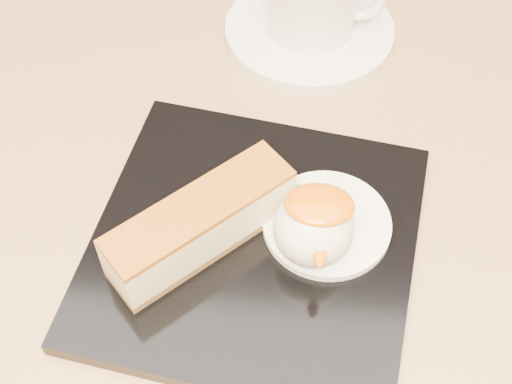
# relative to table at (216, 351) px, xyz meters

# --- Properties ---
(table) EXTENTS (0.80, 0.80, 0.72)m
(table) POSITION_rel_table_xyz_m (0.00, 0.00, 0.00)
(table) COLOR black
(table) RESTS_ON ground
(dessert_plate) EXTENTS (0.25, 0.25, 0.01)m
(dessert_plate) POSITION_rel_table_xyz_m (0.03, 0.01, 0.16)
(dessert_plate) COLOR black
(dessert_plate) RESTS_ON table
(cheesecake) EXTENTS (0.12, 0.12, 0.04)m
(cheesecake) POSITION_rel_table_xyz_m (-0.00, 0.01, 0.19)
(cheesecake) COLOR brown
(cheesecake) RESTS_ON dessert_plate
(cream_smear) EXTENTS (0.09, 0.09, 0.01)m
(cream_smear) POSITION_rel_table_xyz_m (0.08, 0.03, 0.17)
(cream_smear) COLOR white
(cream_smear) RESTS_ON dessert_plate
(ice_cream_scoop) EXTENTS (0.05, 0.05, 0.05)m
(ice_cream_scoop) POSITION_rel_table_xyz_m (0.07, 0.01, 0.19)
(ice_cream_scoop) COLOR white
(ice_cream_scoop) RESTS_ON cream_smear
(mango_sauce) EXTENTS (0.05, 0.03, 0.01)m
(mango_sauce) POSITION_rel_table_xyz_m (0.07, 0.01, 0.22)
(mango_sauce) COLOR #DC6006
(mango_sauce) RESTS_ON ice_cream_scoop
(mint_sprig) EXTENTS (0.03, 0.02, 0.00)m
(mint_sprig) POSITION_rel_table_xyz_m (0.05, 0.05, 0.17)
(mint_sprig) COLOR green
(mint_sprig) RESTS_ON cream_smear
(saucer) EXTENTS (0.15, 0.15, 0.01)m
(saucer) POSITION_rel_table_xyz_m (0.06, 0.24, 0.16)
(saucer) COLOR white
(saucer) RESTS_ON table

